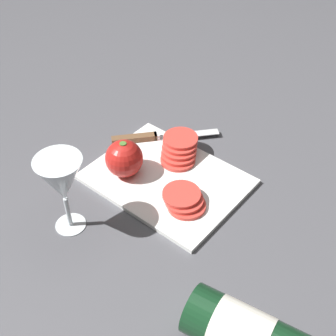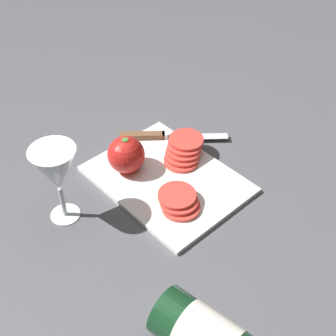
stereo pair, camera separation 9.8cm
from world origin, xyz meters
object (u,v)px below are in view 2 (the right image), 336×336
at_px(knife, 153,136).
at_px(tomato_slice_stack_far, 179,201).
at_px(wine_glass, 56,172).
at_px(tomato_slice_stack_near, 184,150).
at_px(whole_tomato, 126,155).

bearing_deg(knife, tomato_slice_stack_far, -77.35).
bearing_deg(wine_glass, tomato_slice_stack_near, -98.13).
distance_m(tomato_slice_stack_near, tomato_slice_stack_far, 0.15).
xyz_separation_m(whole_tomato, tomato_slice_stack_far, (-0.16, -0.01, -0.03)).
height_order(whole_tomato, tomato_slice_stack_near, whole_tomato).
distance_m(wine_glass, knife, 0.31).
relative_size(whole_tomato, tomato_slice_stack_near, 0.74).
bearing_deg(whole_tomato, wine_glass, 94.58).
distance_m(wine_glass, tomato_slice_stack_near, 0.31).
xyz_separation_m(wine_glass, tomato_slice_stack_far, (-0.14, -0.18, -0.10)).
bearing_deg(tomato_slice_stack_near, knife, 2.97).
relative_size(whole_tomato, knife, 0.40).
height_order(knife, tomato_slice_stack_near, tomato_slice_stack_near).
bearing_deg(tomato_slice_stack_near, whole_tomato, 65.08).
distance_m(wine_glass, tomato_slice_stack_far, 0.25).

